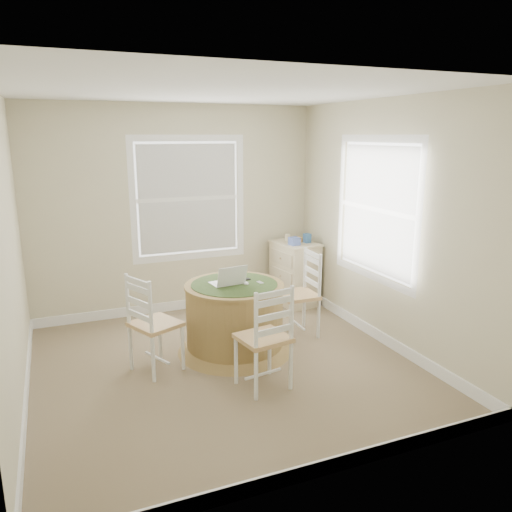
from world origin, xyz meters
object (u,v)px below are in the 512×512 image
round_table (235,315)px  chair_left (156,324)px  chair_right (298,295)px  corner_chest (295,273)px  chair_near (263,337)px  laptop (228,281)px

round_table → chair_left: 0.86m
chair_right → corner_chest: size_ratio=1.13×
chair_near → chair_right: size_ratio=1.00×
round_table → corner_chest: (1.27, 1.13, 0.02)m
chair_left → chair_near: size_ratio=1.00×
corner_chest → chair_left: bearing=-157.1°
laptop → corner_chest: (1.33, 1.11, -0.34)m
laptop → round_table: bearing=157.6°
corner_chest → chair_near: bearing=-131.4°
chair_left → corner_chest: size_ratio=1.13×
round_table → corner_chest: size_ratio=1.43×
chair_right → corner_chest: bearing=157.0°
chair_left → chair_right: same height
chair_right → laptop: 0.93m
chair_near → laptop: bearing=-97.4°
round_table → chair_near: bearing=-100.5°
corner_chest → round_table: bearing=-146.1°
chair_left → chair_near: (0.82, -0.70, 0.00)m
chair_left → chair_right: bearing=-105.2°
chair_left → chair_near: 1.08m
round_table → chair_left: (-0.85, -0.13, 0.07)m
chair_right → laptop: bearing=-79.8°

